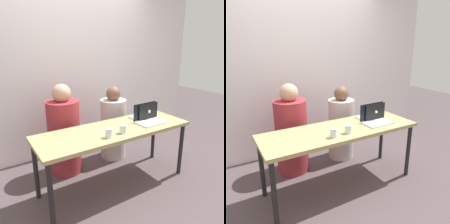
# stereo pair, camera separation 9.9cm
# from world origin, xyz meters

# --- Properties ---
(ground_plane) EXTENTS (12.00, 12.00, 0.00)m
(ground_plane) POSITION_xyz_m (0.00, 0.00, 0.00)
(ground_plane) COLOR #4D4143
(back_wall) EXTENTS (4.68, 0.10, 2.59)m
(back_wall) POSITION_xyz_m (0.00, 1.18, 1.29)
(back_wall) COLOR silver
(back_wall) RESTS_ON ground
(desk) EXTENTS (1.80, 0.61, 0.73)m
(desk) POSITION_xyz_m (0.00, 0.00, 0.66)
(desk) COLOR tan
(desk) RESTS_ON ground
(person_on_left) EXTENTS (0.47, 0.47, 1.19)m
(person_on_left) POSITION_xyz_m (-0.38, 0.62, 0.53)
(person_on_left) COLOR maroon
(person_on_left) RESTS_ON ground
(person_on_right) EXTENTS (0.46, 0.46, 1.08)m
(person_on_right) POSITION_xyz_m (0.38, 0.62, 0.48)
(person_on_right) COLOR #BBAFAA
(person_on_right) RESTS_ON ground
(laptop_front_right) EXTENTS (0.36, 0.27, 0.23)m
(laptop_front_right) POSITION_xyz_m (0.47, -0.04, 0.78)
(laptop_front_right) COLOR silver
(laptop_front_right) RESTS_ON desk
(laptop_back_right) EXTENTS (0.30, 0.26, 0.22)m
(laptop_back_right) POSITION_xyz_m (0.51, 0.09, 0.78)
(laptop_back_right) COLOR silver
(laptop_back_right) RESTS_ON desk
(water_glass_center) EXTENTS (0.08, 0.08, 0.09)m
(water_glass_center) POSITION_xyz_m (0.00, -0.15, 0.77)
(water_glass_center) COLOR silver
(water_glass_center) RESTS_ON desk
(water_glass_left) EXTENTS (0.07, 0.07, 0.10)m
(water_glass_left) POSITION_xyz_m (-0.19, -0.17, 0.77)
(water_glass_left) COLOR silver
(water_glass_left) RESTS_ON desk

